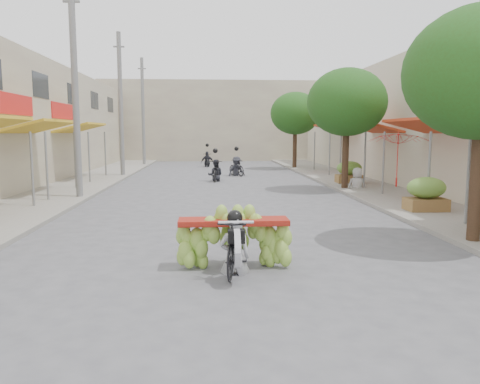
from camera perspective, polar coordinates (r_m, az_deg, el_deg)
name	(u,v)px	position (r m, az deg, el deg)	size (l,w,h in m)	color
ground	(249,324)	(6.45, 1.06, -15.83)	(120.00, 120.00, 0.00)	#5D5C62
sidewalk_left	(61,189)	(22.03, -20.94, 0.39)	(4.00, 60.00, 0.12)	gray
sidewalk_right	(372,186)	(22.35, 15.83, 0.69)	(4.00, 60.00, 0.12)	gray
far_building	(214,122)	(43.92, -3.20, 8.57)	(20.00, 6.00, 7.00)	#B2A78D
utility_pole_mid	(75,91)	(18.62, -19.45, 11.51)	(0.60, 0.24, 8.00)	slate
utility_pole_far	(121,105)	(27.39, -14.34, 10.22)	(0.60, 0.24, 8.00)	slate
utility_pole_back	(143,112)	(36.27, -11.74, 9.53)	(0.60, 0.24, 8.00)	slate
street_tree_mid	(347,103)	(20.80, 12.91, 10.58)	(3.40, 3.40, 5.25)	#3A2719
street_tree_far	(295,114)	(32.47, 6.75, 9.48)	(3.40, 3.40, 5.25)	#3A2719
produce_crate_mid	(426,191)	(15.55, 21.77, 0.07)	(1.20, 0.88, 1.16)	brown
produce_crate_far	(349,170)	(22.98, 13.17, 2.59)	(1.20, 0.88, 1.16)	brown
banana_motorbike	(234,235)	(8.56, -0.72, -5.31)	(2.20, 1.90, 1.93)	black
market_umbrella	(400,131)	(17.13, 18.88, 7.07)	(2.57, 2.57, 1.95)	red
pedestrian	(358,167)	(21.22, 14.14, 2.93)	(0.90, 0.58, 1.74)	silver
bg_motorbike_a	(215,167)	(24.26, -3.02, 3.03)	(0.83, 1.84, 1.95)	black
bg_motorbike_b	(236,161)	(27.16, -0.43, 3.78)	(1.19, 1.64, 1.95)	black
bg_motorbike_c	(207,156)	(34.51, -4.01, 4.40)	(0.98, 1.66, 1.95)	black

